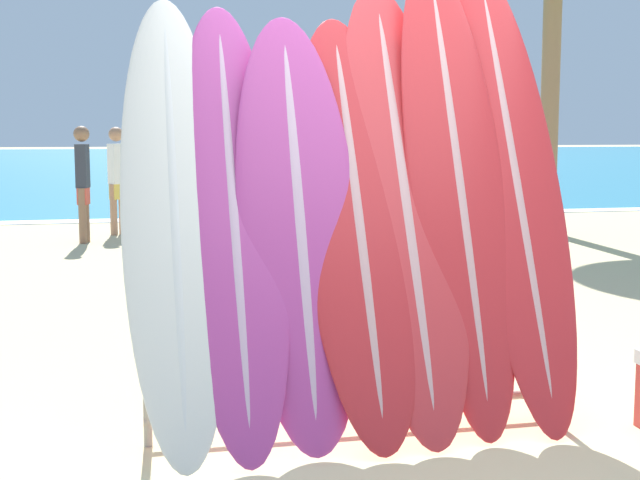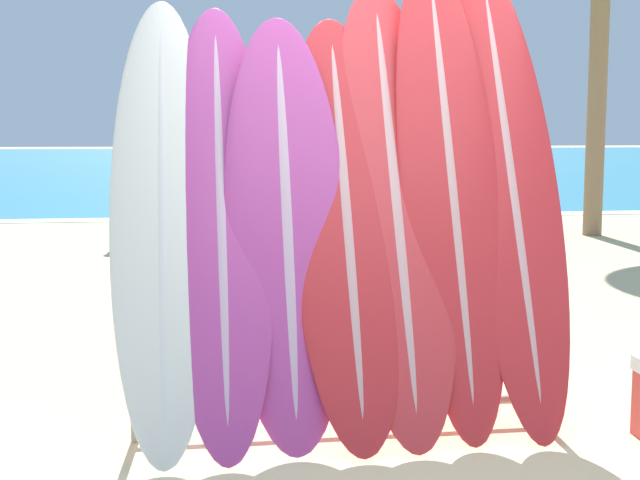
{
  "view_description": "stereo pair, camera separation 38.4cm",
  "coord_description": "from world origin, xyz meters",
  "px_view_note": "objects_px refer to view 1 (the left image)",
  "views": [
    {
      "loc": [
        -1.42,
        -3.76,
        1.47
      ],
      "look_at": [
        -0.3,
        1.13,
        0.85
      ],
      "focal_mm": 50.0,
      "sensor_mm": 36.0,
      "label": 1
    },
    {
      "loc": [
        -1.04,
        -3.83,
        1.47
      ],
      "look_at": [
        -0.3,
        1.13,
        0.85
      ],
      "focal_mm": 50.0,
      "sensor_mm": 36.0,
      "label": 2
    }
  ],
  "objects_px": {
    "surfboard_slot_0": "(174,214)",
    "person_far_left": "(414,189)",
    "surfboard_rack": "(357,340)",
    "surfboard_slot_2": "(299,223)",
    "surfboard_slot_6": "(514,183)",
    "surfboard_slot_3": "(357,219)",
    "surfboard_slot_1": "(233,216)",
    "surfboard_slot_5": "(457,182)",
    "surfboard_slot_4": "(403,198)",
    "person_mid_beach": "(117,176)",
    "person_near_water": "(83,179)"
  },
  "relations": [
    {
      "from": "surfboard_slot_5",
      "to": "surfboard_slot_0",
      "type": "bearing_deg",
      "value": -179.41
    },
    {
      "from": "surfboard_rack",
      "to": "person_mid_beach",
      "type": "relative_size",
      "value": 1.35
    },
    {
      "from": "surfboard_slot_1",
      "to": "surfboard_slot_3",
      "type": "xyz_separation_m",
      "value": [
        0.6,
        -0.02,
        -0.02
      ]
    },
    {
      "from": "surfboard_slot_2",
      "to": "surfboard_slot_6",
      "type": "xyz_separation_m",
      "value": [
        1.15,
        0.09,
        0.17
      ]
    },
    {
      "from": "surfboard_slot_5",
      "to": "person_near_water",
      "type": "bearing_deg",
      "value": 105.1
    },
    {
      "from": "surfboard_slot_3",
      "to": "person_near_water",
      "type": "distance_m",
      "value": 8.01
    },
    {
      "from": "surfboard_rack",
      "to": "surfboard_slot_5",
      "type": "relative_size",
      "value": 0.85
    },
    {
      "from": "surfboard_slot_2",
      "to": "person_mid_beach",
      "type": "bearing_deg",
      "value": 95.51
    },
    {
      "from": "surfboard_slot_3",
      "to": "surfboard_slot_6",
      "type": "height_order",
      "value": "surfboard_slot_6"
    },
    {
      "from": "person_near_water",
      "to": "surfboard_slot_3",
      "type": "bearing_deg",
      "value": -156.58
    },
    {
      "from": "surfboard_slot_2",
      "to": "surfboard_slot_3",
      "type": "xyz_separation_m",
      "value": [
        0.29,
        0.02,
        0.01
      ]
    },
    {
      "from": "surfboard_slot_0",
      "to": "surfboard_slot_5",
      "type": "bearing_deg",
      "value": 0.59
    },
    {
      "from": "surfboard_rack",
      "to": "surfboard_slot_6",
      "type": "height_order",
      "value": "surfboard_slot_6"
    },
    {
      "from": "surfboard_slot_0",
      "to": "surfboard_slot_6",
      "type": "distance_m",
      "value": 1.74
    },
    {
      "from": "surfboard_slot_2",
      "to": "surfboard_slot_1",
      "type": "bearing_deg",
      "value": 172.44
    },
    {
      "from": "surfboard_slot_1",
      "to": "surfboard_slot_2",
      "type": "bearing_deg",
      "value": -7.56
    },
    {
      "from": "surfboard_rack",
      "to": "surfboard_slot_2",
      "type": "distance_m",
      "value": 0.64
    },
    {
      "from": "surfboard_slot_3",
      "to": "surfboard_slot_0",
      "type": "bearing_deg",
      "value": 177.75
    },
    {
      "from": "surfboard_slot_0",
      "to": "surfboard_slot_5",
      "type": "distance_m",
      "value": 1.42
    },
    {
      "from": "surfboard_slot_0",
      "to": "person_far_left",
      "type": "relative_size",
      "value": 1.43
    },
    {
      "from": "person_near_water",
      "to": "surfboard_slot_1",
      "type": "bearing_deg",
      "value": -160.83
    },
    {
      "from": "surfboard_slot_4",
      "to": "person_mid_beach",
      "type": "distance_m",
      "value": 8.78
    },
    {
      "from": "surfboard_slot_3",
      "to": "surfboard_slot_5",
      "type": "relative_size",
      "value": 0.86
    },
    {
      "from": "surfboard_slot_6",
      "to": "person_near_water",
      "type": "height_order",
      "value": "surfboard_slot_6"
    },
    {
      "from": "surfboard_slot_0",
      "to": "surfboard_slot_5",
      "type": "relative_size",
      "value": 0.89
    },
    {
      "from": "surfboard_rack",
      "to": "surfboard_slot_5",
      "type": "xyz_separation_m",
      "value": [
        0.55,
        0.12,
        0.76
      ]
    },
    {
      "from": "surfboard_slot_1",
      "to": "surfboard_slot_6",
      "type": "xyz_separation_m",
      "value": [
        1.46,
        0.05,
        0.14
      ]
    },
    {
      "from": "surfboard_slot_5",
      "to": "surfboard_slot_6",
      "type": "bearing_deg",
      "value": 3.59
    },
    {
      "from": "surfboard_slot_1",
      "to": "surfboard_slot_0",
      "type": "bearing_deg",
      "value": 177.73
    },
    {
      "from": "surfboard_slot_4",
      "to": "surfboard_slot_6",
      "type": "bearing_deg",
      "value": 2.1
    },
    {
      "from": "surfboard_slot_1",
      "to": "surfboard_slot_2",
      "type": "distance_m",
      "value": 0.31
    },
    {
      "from": "surfboard_rack",
      "to": "surfboard_slot_5",
      "type": "bearing_deg",
      "value": 12.58
    },
    {
      "from": "person_mid_beach",
      "to": "person_far_left",
      "type": "height_order",
      "value": "person_mid_beach"
    },
    {
      "from": "surfboard_slot_1",
      "to": "surfboard_slot_2",
      "type": "relative_size",
      "value": 1.03
    },
    {
      "from": "surfboard_slot_0",
      "to": "surfboard_slot_1",
      "type": "height_order",
      "value": "surfboard_slot_0"
    },
    {
      "from": "surfboard_slot_2",
      "to": "person_near_water",
      "type": "bearing_deg",
      "value": 99.22
    },
    {
      "from": "surfboard_slot_3",
      "to": "surfboard_slot_1",
      "type": "bearing_deg",
      "value": 177.75
    },
    {
      "from": "surfboard_slot_4",
      "to": "surfboard_rack",
      "type": "bearing_deg",
      "value": -155.84
    },
    {
      "from": "surfboard_slot_2",
      "to": "person_far_left",
      "type": "bearing_deg",
      "value": 65.78
    },
    {
      "from": "surfboard_slot_3",
      "to": "surfboard_slot_2",
      "type": "bearing_deg",
      "value": -176.55
    },
    {
      "from": "surfboard_slot_1",
      "to": "surfboard_slot_6",
      "type": "distance_m",
      "value": 1.47
    },
    {
      "from": "person_near_water",
      "to": "person_mid_beach",
      "type": "height_order",
      "value": "person_near_water"
    },
    {
      "from": "surfboard_slot_2",
      "to": "surfboard_slot_4",
      "type": "relative_size",
      "value": 0.91
    },
    {
      "from": "surfboard_slot_6",
      "to": "surfboard_slot_5",
      "type": "bearing_deg",
      "value": -176.41
    },
    {
      "from": "surfboard_rack",
      "to": "surfboard_slot_2",
      "type": "height_order",
      "value": "surfboard_slot_2"
    },
    {
      "from": "surfboard_slot_0",
      "to": "person_far_left",
      "type": "distance_m",
      "value": 6.07
    },
    {
      "from": "surfboard_rack",
      "to": "surfboard_slot_6",
      "type": "bearing_deg",
      "value": 9.33
    },
    {
      "from": "surfboard_slot_4",
      "to": "person_far_left",
      "type": "relative_size",
      "value": 1.5
    },
    {
      "from": "surfboard_rack",
      "to": "surfboard_slot_0",
      "type": "bearing_deg",
      "value": 172.78
    },
    {
      "from": "person_far_left",
      "to": "surfboard_slot_6",
      "type": "bearing_deg",
      "value": -123.21
    }
  ]
}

